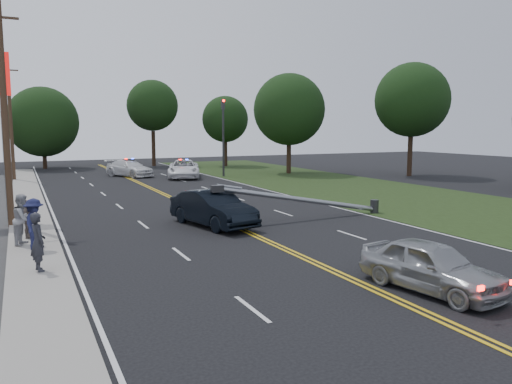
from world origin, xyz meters
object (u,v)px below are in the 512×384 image
fallen_streetlight (311,200)px  bystander_b (23,219)px  utility_pole_mid (5,114)px  traffic_signal (223,131)px  crashed_sedan (213,208)px  waiting_sedan (431,266)px  bystander_a (38,242)px  bystander_c (34,224)px  bystander_d (27,219)px  emergency_b (130,168)px  utility_pole_far (11,120)px  emergency_a (184,169)px

fallen_streetlight → bystander_b: 12.92m
utility_pole_mid → bystander_b: utility_pole_mid is taller
traffic_signal → crashed_sedan: traffic_signal is taller
traffic_signal → waiting_sedan: bearing=-102.0°
bystander_a → bystander_c: bearing=-13.7°
waiting_sedan → bystander_c: (-9.71, 9.36, 0.34)m
bystander_c → waiting_sedan: bearing=-120.4°
bystander_c → bystander_d: (-0.20, 2.10, -0.16)m
fallen_streetlight → waiting_sedan: size_ratio=2.25×
utility_pole_mid → crashed_sedan: bearing=-23.7°
bystander_b → bystander_c: bearing=-140.2°
emergency_b → bystander_a: size_ratio=2.86×
bystander_c → utility_pole_far: bearing=15.3°
fallen_streetlight → bystander_a: bystander_a is taller
fallen_streetlight → bystander_c: (-12.56, -1.49, 0.13)m
crashed_sedan → emergency_a: (5.40, 21.88, -0.01)m
utility_pole_mid → bystander_b: 6.01m
emergency_a → bystander_a: (-12.90, -26.73, 0.22)m
utility_pole_far → bystander_b: utility_pole_far is taller
fallen_streetlight → emergency_a: bearing=89.1°
fallen_streetlight → bystander_b: (-12.91, -0.45, 0.16)m
emergency_b → bystander_a: bearing=-134.0°
crashed_sedan → emergency_b: bearing=73.8°
traffic_signal → fallen_streetlight: bearing=-100.6°
utility_pole_far → emergency_a: bearing=-15.4°
emergency_a → bystander_d: (-13.11, -21.59, 0.08)m
emergency_a → utility_pole_far: bearing=-177.7°
crashed_sedan → emergency_b: (1.28, 25.26, -0.07)m
bystander_c → bystander_d: size_ratio=1.21×
utility_pole_mid → bystander_d: 5.43m
emergency_a → bystander_c: (-12.92, -23.70, 0.24)m
utility_pole_mid → bystander_d: utility_pole_mid is taller
waiting_sedan → bystander_a: bearing=137.4°
bystander_c → bystander_d: bearing=18.9°
emergency_a → bystander_b: (-13.27, -22.66, 0.27)m
crashed_sedan → bystander_c: 7.73m
waiting_sedan → bystander_c: bystander_c is taller
utility_pole_mid → bystander_c: bearing=-81.4°
waiting_sedan → utility_pole_far: bearing=96.5°
traffic_signal → utility_pole_far: size_ratio=0.70×
emergency_b → crashed_sedan: bearing=-120.7°
waiting_sedan → bystander_b: (-10.07, 10.40, 0.37)m
emergency_a → bystander_c: bearing=-100.9°
bystander_a → bystander_b: bearing=-8.8°
emergency_a → bystander_b: size_ratio=3.03×
fallen_streetlight → bystander_a: (-12.54, -4.52, 0.11)m
crashed_sedan → bystander_a: 8.93m
fallen_streetlight → bystander_d: fallen_streetlight is taller
bystander_a → utility_pole_far: bearing=-12.5°
bystander_c → fallen_streetlight: bearing=-69.6°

